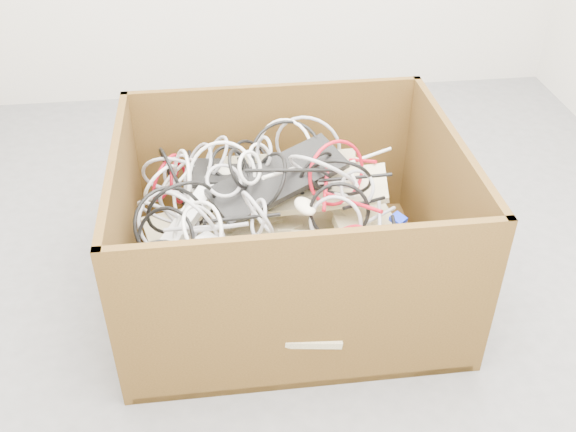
{
  "coord_description": "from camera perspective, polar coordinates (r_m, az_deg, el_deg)",
  "views": [
    {
      "loc": [
        -0.35,
        -1.84,
        1.59
      ],
      "look_at": [
        -0.13,
        -0.09,
        0.3
      ],
      "focal_mm": 41.1,
      "sensor_mm": 36.0,
      "label": 1
    }
  ],
  "objects": [
    {
      "name": "vga_plug",
      "position": [
        2.14,
        9.51,
        -0.27
      ],
      "size": [
        0.06,
        0.06,
        0.03
      ],
      "primitive_type": "cube",
      "rotation": [
        0.09,
        0.14,
        -0.93
      ],
      "color": "#0C21BE",
      "rests_on": "keyboard_pile"
    },
    {
      "name": "keyboard_pile",
      "position": [
        2.17,
        -0.01,
        -0.4
      ],
      "size": [
        0.99,
        0.77,
        0.36
      ],
      "color": "beige",
      "rests_on": "cardboard_box"
    },
    {
      "name": "cable_tangle",
      "position": [
        2.12,
        -4.19,
        1.94
      ],
      "size": [
        1.01,
        0.8,
        0.4
      ],
      "color": "#99989D",
      "rests_on": "keyboard_pile"
    },
    {
      "name": "power_strip_left",
      "position": [
        2.13,
        -8.43,
        0.2
      ],
      "size": [
        0.2,
        0.27,
        0.12
      ],
      "primitive_type": "cube",
      "rotation": [
        0.14,
        -0.26,
        0.99
      ],
      "color": "white",
      "rests_on": "keyboard_pile"
    },
    {
      "name": "mice_scatter",
      "position": [
        2.13,
        -1.26,
        1.19
      ],
      "size": [
        0.58,
        0.61,
        0.15
      ],
      "color": "beige",
      "rests_on": "keyboard_pile"
    },
    {
      "name": "power_strip_right",
      "position": [
        1.96,
        -4.4,
        -3.95
      ],
      "size": [
        0.26,
        0.22,
        0.1
      ],
      "primitive_type": "cube",
      "rotation": [
        -0.1,
        0.17,
        -0.7
      ],
      "color": "white",
      "rests_on": "keyboard_pile"
    },
    {
      "name": "ground",
      "position": [
        2.45,
        2.87,
        -4.25
      ],
      "size": [
        3.0,
        3.0,
        0.0
      ],
      "primitive_type": "plane",
      "color": "#565659",
      "rests_on": "ground"
    },
    {
      "name": "cardboard_box",
      "position": [
        2.26,
        -0.28,
        -3.33
      ],
      "size": [
        1.08,
        0.9,
        0.58
      ],
      "color": "#3C2A0F",
      "rests_on": "ground"
    }
  ]
}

